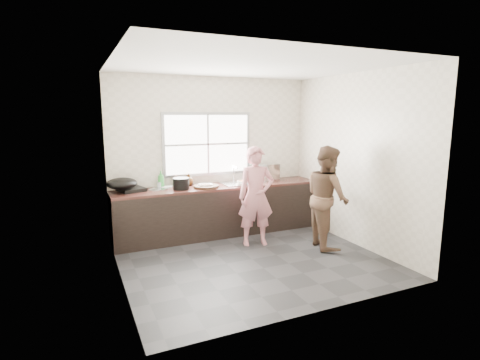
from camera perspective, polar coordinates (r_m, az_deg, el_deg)
name	(u,v)px	position (r m, az deg, el deg)	size (l,w,h in m)	color
floor	(252,259)	(5.52, 1.86, -12.01)	(3.60, 3.20, 0.01)	#2C2C2F
ceiling	(253,65)	(5.16, 2.03, 17.14)	(3.60, 3.20, 0.01)	silver
wall_back	(213,155)	(6.64, -4.18, 3.79)	(3.60, 0.01, 2.70)	beige
wall_left	(116,175)	(4.67, -18.36, 0.73)	(0.01, 3.20, 2.70)	beige
wall_right	(355,160)	(6.17, 17.18, 2.91)	(0.01, 3.20, 2.70)	beige
wall_front	(324,187)	(3.81, 12.62, -0.99)	(3.60, 0.01, 2.70)	beige
cabinet	(220,211)	(6.51, -3.12, -4.73)	(3.60, 0.62, 0.82)	black
countertop	(219,187)	(6.42, -3.16, -1.01)	(3.60, 0.64, 0.04)	#3D1E19
sink	(238,184)	(6.55, -0.30, -0.56)	(0.55, 0.45, 0.02)	silver
faucet	(234,174)	(6.70, -0.99, 0.94)	(0.02, 0.02, 0.30)	silver
window_frame	(207,144)	(6.57, -4.98, 5.47)	(1.60, 0.05, 1.10)	#9EA0A5
window_glazing	(208,144)	(6.55, -4.91, 5.45)	(1.50, 0.01, 1.00)	white
woman	(256,199)	(5.92, 2.46, -2.99)	(0.54, 0.35, 1.47)	#D47F88
person_side	(327,197)	(5.97, 13.14, -2.51)	(0.78, 0.60, 1.59)	brown
cutting_board	(206,186)	(6.23, -5.19, -0.99)	(0.42, 0.42, 0.04)	#311F13
cleaver	(203,184)	(6.34, -5.70, -0.61)	(0.21, 0.11, 0.01)	#B1B2B8
bowl_mince	(205,186)	(6.25, -5.28, -0.88)	(0.24, 0.24, 0.06)	white
bowl_crabs	(243,183)	(6.52, 0.45, -0.40)	(0.17, 0.17, 0.05)	silver
bowl_held	(242,184)	(6.34, 0.29, -0.63)	(0.22, 0.22, 0.07)	white
black_pot	(181,184)	(6.13, -8.97, -0.56)	(0.26, 0.26, 0.19)	black
plate_food	(165,187)	(6.38, -11.29, -0.99)	(0.24, 0.24, 0.02)	silver
bottle_green	(161,179)	(6.34, -11.95, 0.12)	(0.11, 0.11, 0.28)	green
bottle_brown_tall	(177,181)	(6.41, -9.63, -0.19)	(0.08, 0.08, 0.17)	#4E1F13
bottle_brown_short	(189,180)	(6.46, -7.81, 0.03)	(0.15, 0.15, 0.19)	#422710
glass_jar	(159,185)	(6.32, -12.22, -0.76)	(0.07, 0.07, 0.10)	silver
burner	(132,189)	(6.17, -16.20, -1.39)	(0.37, 0.37, 0.05)	black
wok	(122,184)	(6.05, -17.57, -0.51)	(0.47, 0.47, 0.18)	black
dish_rack	(267,172)	(6.90, 4.09, 1.22)	(0.42, 0.29, 0.31)	silver
pot_lid_left	(156,190)	(6.18, -12.73, -1.43)	(0.22, 0.22, 0.01)	#B1B3B8
pot_lid_right	(160,189)	(6.24, -12.04, -1.28)	(0.28, 0.28, 0.01)	#A5A8AB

